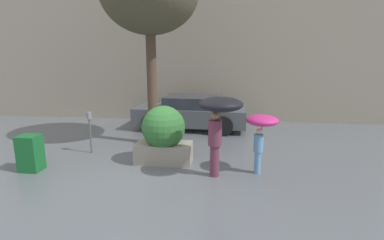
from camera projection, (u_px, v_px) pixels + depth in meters
ground_plane at (143, 176)px, 7.12m from camera, size 40.00×40.00×0.00m
building_facade at (181, 50)px, 12.78m from camera, size 18.00×0.30×6.00m
planter_box at (164, 135)px, 7.90m from camera, size 1.49×1.15×1.54m
person_adult at (219, 114)px, 6.77m from camera, size 1.01×1.01×1.91m
person_child at (261, 126)px, 7.13m from camera, size 0.78×0.78×1.43m
parked_car_near at (191, 113)px, 11.60m from camera, size 4.33×2.16×1.28m
parking_meter at (90, 124)px, 8.65m from camera, size 0.14×0.14×1.22m
newspaper_box at (30, 153)px, 7.40m from camera, size 0.50×0.44×0.90m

